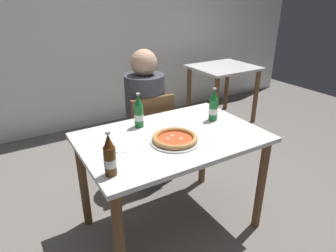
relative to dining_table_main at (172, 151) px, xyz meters
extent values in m
plane|color=slate|center=(0.00, 0.00, -0.64)|extent=(8.00, 8.00, 0.00)
cube|color=white|center=(0.00, 2.20, 0.66)|extent=(7.00, 0.10, 2.60)
cube|color=silver|center=(0.00, 0.00, 0.10)|extent=(1.20, 0.80, 0.03)
cylinder|color=brown|center=(-0.54, -0.34, -0.28)|extent=(0.06, 0.06, 0.72)
cylinder|color=brown|center=(0.54, -0.34, -0.28)|extent=(0.06, 0.06, 0.72)
cylinder|color=brown|center=(-0.54, 0.34, -0.28)|extent=(0.06, 0.06, 0.72)
cylinder|color=brown|center=(0.54, 0.34, -0.28)|extent=(0.06, 0.06, 0.72)
cube|color=brown|center=(0.14, 0.68, -0.21)|extent=(0.42, 0.42, 0.04)
cube|color=brown|center=(0.13, 0.50, 0.01)|extent=(0.38, 0.05, 0.40)
cylinder|color=brown|center=(0.31, 0.84, -0.43)|extent=(0.04, 0.04, 0.41)
cylinder|color=brown|center=(-0.03, 0.86, -0.43)|extent=(0.04, 0.04, 0.41)
cylinder|color=brown|center=(0.30, 0.50, -0.43)|extent=(0.04, 0.04, 0.41)
cylinder|color=brown|center=(-0.04, 0.52, -0.43)|extent=(0.04, 0.04, 0.41)
cube|color=#2D3342|center=(0.14, 0.66, -0.41)|extent=(0.32, 0.28, 0.45)
cylinder|color=#3F3F47|center=(0.14, 0.66, 0.09)|extent=(0.34, 0.34, 0.55)
sphere|color=tan|center=(0.14, 0.66, 0.46)|extent=(0.22, 0.22, 0.22)
cube|color=silver|center=(1.66, 1.41, 0.10)|extent=(0.80, 0.70, 0.03)
cylinder|color=brown|center=(1.32, 1.12, -0.28)|extent=(0.06, 0.06, 0.72)
cylinder|color=brown|center=(2.00, 1.12, -0.28)|extent=(0.06, 0.06, 0.72)
cylinder|color=brown|center=(1.32, 1.70, -0.28)|extent=(0.06, 0.06, 0.72)
cylinder|color=brown|center=(2.00, 1.70, -0.28)|extent=(0.06, 0.06, 0.72)
cylinder|color=white|center=(-0.03, -0.09, 0.12)|extent=(0.31, 0.31, 0.01)
cylinder|color=#CC4723|center=(-0.03, -0.09, 0.13)|extent=(0.23, 0.23, 0.01)
torus|color=#B78447|center=(-0.03, -0.09, 0.14)|extent=(0.29, 0.29, 0.03)
sphere|color=silver|center=(-0.07, -0.06, 0.13)|extent=(0.02, 0.02, 0.02)
sphere|color=silver|center=(0.00, -0.11, 0.13)|extent=(0.02, 0.02, 0.02)
sphere|color=silver|center=(-0.03, -0.04, 0.13)|extent=(0.02, 0.02, 0.02)
cylinder|color=#196B2D|center=(0.40, 0.07, 0.19)|extent=(0.06, 0.06, 0.16)
cone|color=#196B2D|center=(0.40, 0.07, 0.31)|extent=(0.05, 0.05, 0.07)
cylinder|color=#B7B7BC|center=(0.40, 0.07, 0.36)|extent=(0.03, 0.03, 0.01)
cylinder|color=white|center=(0.40, 0.07, 0.19)|extent=(0.07, 0.07, 0.04)
cylinder|color=#512D0F|center=(-0.51, -0.23, 0.19)|extent=(0.06, 0.06, 0.16)
cone|color=#512D0F|center=(-0.51, -0.23, 0.31)|extent=(0.05, 0.05, 0.07)
cylinder|color=#B7B7BC|center=(-0.51, -0.23, 0.36)|extent=(0.03, 0.03, 0.01)
cylinder|color=white|center=(-0.51, -0.23, 0.19)|extent=(0.07, 0.07, 0.04)
cylinder|color=#196B2D|center=(-0.12, 0.24, 0.19)|extent=(0.06, 0.06, 0.16)
cone|color=#196B2D|center=(-0.12, 0.24, 0.31)|extent=(0.05, 0.05, 0.07)
cylinder|color=#B7B7BC|center=(-0.12, 0.24, 0.36)|extent=(0.03, 0.03, 0.01)
cylinder|color=white|center=(-0.12, 0.24, 0.19)|extent=(0.07, 0.07, 0.04)
cube|color=white|center=(-0.41, 0.05, 0.12)|extent=(0.23, 0.23, 0.00)
cube|color=silver|center=(-0.39, 0.05, 0.12)|extent=(0.05, 0.19, 0.00)
cube|color=silver|center=(-0.43, 0.05, 0.12)|extent=(0.08, 0.16, 0.00)
camera|label=1|loc=(-0.93, -1.51, 0.97)|focal=31.78mm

